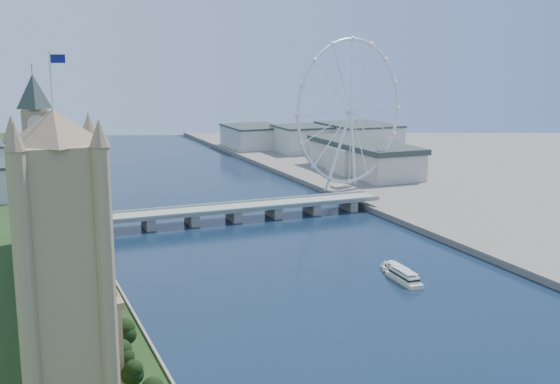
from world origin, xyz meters
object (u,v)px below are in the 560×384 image
london_eye (351,112)px  tour_boat_far (398,275)px  victoria_tower (62,260)px  tour_boat_near (404,282)px

london_eye → tour_boat_far: bearing=-111.2°
victoria_tower → london_eye: 393.99m
london_eye → tour_boat_near: london_eye is taller
victoria_tower → tour_boat_near: victoria_tower is taller
london_eye → tour_boat_near: bearing=-110.9°
victoria_tower → tour_boat_near: (172.51, 84.32, -54.49)m
tour_boat_near → tour_boat_far: size_ratio=1.14×
tour_boat_near → victoria_tower: bearing=-150.7°
london_eye → tour_boat_far: size_ratio=4.66×
tour_boat_far → victoria_tower: bearing=-149.5°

